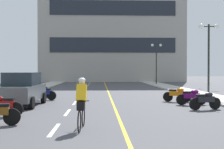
{
  "coord_description": "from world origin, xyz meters",
  "views": [
    {
      "loc": [
        -0.53,
        -3.76,
        1.94
      ],
      "look_at": [
        0.45,
        19.6,
        1.6
      ],
      "focal_mm": 47.95,
      "sensor_mm": 36.0,
      "label": 1
    }
  ],
  "objects_px": {
    "motorcycle_3": "(3,105)",
    "street_lamp_far": "(156,55)",
    "motorcycle_6": "(177,94)",
    "motorcycle_7": "(43,93)",
    "parked_car_near": "(22,89)",
    "cyclist_rider": "(81,102)",
    "motorcycle_5": "(191,97)",
    "street_lamp_mid": "(209,43)",
    "motorcycle_4": "(205,100)",
    "motorcycle_8": "(40,91)"
  },
  "relations": [
    {
      "from": "street_lamp_far",
      "to": "motorcycle_6",
      "type": "relative_size",
      "value": 3.26
    },
    {
      "from": "cyclist_rider",
      "to": "motorcycle_5",
      "type": "bearing_deg",
      "value": 49.09
    },
    {
      "from": "street_lamp_mid",
      "to": "motorcycle_7",
      "type": "bearing_deg",
      "value": -171.07
    },
    {
      "from": "street_lamp_far",
      "to": "cyclist_rider",
      "type": "relative_size",
      "value": 3.02
    },
    {
      "from": "cyclist_rider",
      "to": "motorcycle_7",
      "type": "bearing_deg",
      "value": 107.57
    },
    {
      "from": "parked_car_near",
      "to": "cyclist_rider",
      "type": "relative_size",
      "value": 2.4
    },
    {
      "from": "motorcycle_7",
      "to": "motorcycle_5",
      "type": "bearing_deg",
      "value": -19.22
    },
    {
      "from": "parked_car_near",
      "to": "cyclist_rider",
      "type": "height_order",
      "value": "parked_car_near"
    },
    {
      "from": "motorcycle_6",
      "to": "street_lamp_mid",
      "type": "bearing_deg",
      "value": 45.84
    },
    {
      "from": "parked_car_near",
      "to": "motorcycle_5",
      "type": "xyz_separation_m",
      "value": [
        9.3,
        0.06,
        -0.44
      ]
    },
    {
      "from": "motorcycle_7",
      "to": "street_lamp_far",
      "type": "bearing_deg",
      "value": 60.75
    },
    {
      "from": "street_lamp_mid",
      "to": "motorcycle_3",
      "type": "distance_m",
      "value": 15.1
    },
    {
      "from": "motorcycle_8",
      "to": "cyclist_rider",
      "type": "xyz_separation_m",
      "value": [
        3.55,
        -11.24,
        0.41
      ]
    },
    {
      "from": "street_lamp_mid",
      "to": "cyclist_rider",
      "type": "distance_m",
      "value": 14.57
    },
    {
      "from": "motorcycle_4",
      "to": "motorcycle_6",
      "type": "xyz_separation_m",
      "value": [
        -0.43,
        3.66,
        0.0
      ]
    },
    {
      "from": "motorcycle_7",
      "to": "cyclist_rider",
      "type": "bearing_deg",
      "value": -72.43
    },
    {
      "from": "street_lamp_far",
      "to": "street_lamp_mid",
      "type": "bearing_deg",
      "value": -88.97
    },
    {
      "from": "cyclist_rider",
      "to": "motorcycle_6",
      "type": "bearing_deg",
      "value": 57.03
    },
    {
      "from": "street_lamp_far",
      "to": "motorcycle_5",
      "type": "height_order",
      "value": "street_lamp_far"
    },
    {
      "from": "motorcycle_4",
      "to": "cyclist_rider",
      "type": "height_order",
      "value": "cyclist_rider"
    },
    {
      "from": "street_lamp_far",
      "to": "parked_car_near",
      "type": "distance_m",
      "value": 26.13
    },
    {
      "from": "motorcycle_5",
      "to": "street_lamp_mid",
      "type": "bearing_deg",
      "value": 60.42
    },
    {
      "from": "parked_car_near",
      "to": "motorcycle_7",
      "type": "bearing_deg",
      "value": 80.33
    },
    {
      "from": "parked_car_near",
      "to": "street_lamp_far",
      "type": "bearing_deg",
      "value": 63.09
    },
    {
      "from": "parked_car_near",
      "to": "motorcycle_4",
      "type": "bearing_deg",
      "value": -11.8
    },
    {
      "from": "street_lamp_mid",
      "to": "cyclist_rider",
      "type": "xyz_separation_m",
      "value": [
        -8.48,
        -11.47,
        -3.01
      ]
    },
    {
      "from": "motorcycle_6",
      "to": "cyclist_rider",
      "type": "bearing_deg",
      "value": -122.97
    },
    {
      "from": "motorcycle_7",
      "to": "cyclist_rider",
      "type": "distance_m",
      "value": 10.13
    },
    {
      "from": "street_lamp_mid",
      "to": "parked_car_near",
      "type": "xyz_separation_m",
      "value": [
        -12.07,
        -4.94,
        -2.98
      ]
    },
    {
      "from": "motorcycle_5",
      "to": "motorcycle_7",
      "type": "xyz_separation_m",
      "value": [
        -8.77,
        3.06,
        0.0
      ]
    },
    {
      "from": "motorcycle_3",
      "to": "motorcycle_7",
      "type": "xyz_separation_m",
      "value": [
        0.42,
        6.75,
        0.0
      ]
    },
    {
      "from": "street_lamp_far",
      "to": "motorcycle_5",
      "type": "xyz_separation_m",
      "value": [
        -2.44,
        -23.07,
        -3.53
      ]
    },
    {
      "from": "parked_car_near",
      "to": "motorcycle_6",
      "type": "xyz_separation_m",
      "value": [
        8.93,
        1.71,
        -0.44
      ]
    },
    {
      "from": "street_lamp_mid",
      "to": "motorcycle_3",
      "type": "relative_size",
      "value": 3.03
    },
    {
      "from": "motorcycle_4",
      "to": "motorcycle_8",
      "type": "bearing_deg",
      "value": 144.45
    },
    {
      "from": "street_lamp_far",
      "to": "motorcycle_7",
      "type": "distance_m",
      "value": 23.21
    },
    {
      "from": "street_lamp_mid",
      "to": "motorcycle_6",
      "type": "distance_m",
      "value": 5.65
    },
    {
      "from": "parked_car_near",
      "to": "motorcycle_4",
      "type": "height_order",
      "value": "parked_car_near"
    },
    {
      "from": "motorcycle_5",
      "to": "cyclist_rider",
      "type": "distance_m",
      "value": 8.74
    },
    {
      "from": "street_lamp_mid",
      "to": "street_lamp_far",
      "type": "height_order",
      "value": "street_lamp_far"
    },
    {
      "from": "motorcycle_3",
      "to": "street_lamp_far",
      "type": "bearing_deg",
      "value": 66.51
    },
    {
      "from": "street_lamp_mid",
      "to": "motorcycle_5",
      "type": "relative_size",
      "value": 3.04
    },
    {
      "from": "motorcycle_6",
      "to": "motorcycle_3",
      "type": "bearing_deg",
      "value": -148.87
    },
    {
      "from": "motorcycle_4",
      "to": "motorcycle_6",
      "type": "distance_m",
      "value": 3.69
    },
    {
      "from": "motorcycle_5",
      "to": "motorcycle_7",
      "type": "height_order",
      "value": "same"
    },
    {
      "from": "motorcycle_6",
      "to": "motorcycle_7",
      "type": "relative_size",
      "value": 0.96
    },
    {
      "from": "motorcycle_3",
      "to": "motorcycle_6",
      "type": "height_order",
      "value": "same"
    },
    {
      "from": "motorcycle_5",
      "to": "motorcycle_8",
      "type": "relative_size",
      "value": 1.0
    },
    {
      "from": "motorcycle_7",
      "to": "motorcycle_8",
      "type": "distance_m",
      "value": 1.66
    },
    {
      "from": "parked_car_near",
      "to": "motorcycle_6",
      "type": "height_order",
      "value": "parked_car_near"
    }
  ]
}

